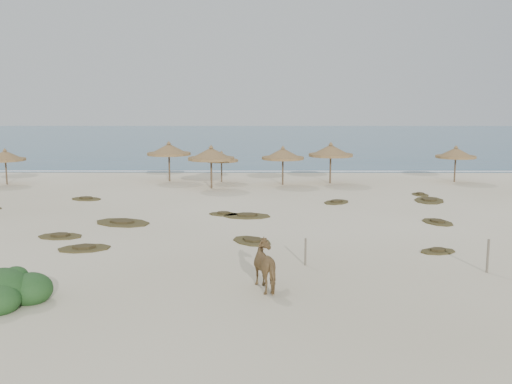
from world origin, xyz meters
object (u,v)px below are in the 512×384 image
palapa_0 (5,156)px  horse (269,266)px  palapa_1 (169,150)px  bush (3,290)px

palapa_0 → horse: bearing=-51.3°
palapa_1 → horse: 27.25m
horse → bush: size_ratio=0.66×
palapa_1 → palapa_0: bearing=-171.3°
horse → bush: (-8.25, -1.44, -0.38)m
palapa_0 → bush: bearing=-66.5°
palapa_0 → bush: (11.22, -25.76, -1.73)m
palapa_0 → horse: (19.47, -24.32, -1.35)m
palapa_1 → horse: size_ratio=2.35×
palapa_1 → bush: size_ratio=1.54×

